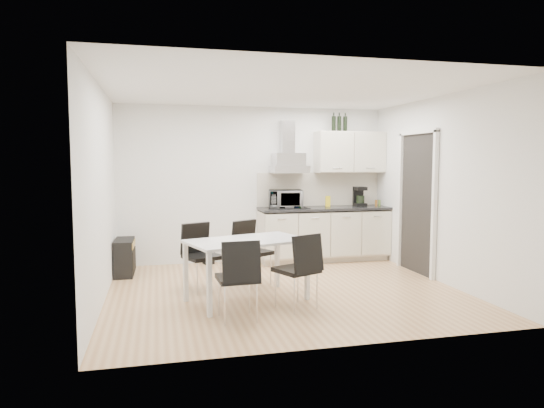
# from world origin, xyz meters

# --- Properties ---
(ground) EXTENTS (4.50, 4.50, 0.00)m
(ground) POSITION_xyz_m (0.00, 0.00, 0.00)
(ground) COLOR tan
(ground) RESTS_ON ground
(wall_back) EXTENTS (4.50, 0.10, 2.60)m
(wall_back) POSITION_xyz_m (0.00, 2.00, 1.30)
(wall_back) COLOR silver
(wall_back) RESTS_ON ground
(wall_front) EXTENTS (4.50, 0.10, 2.60)m
(wall_front) POSITION_xyz_m (0.00, -2.00, 1.30)
(wall_front) COLOR silver
(wall_front) RESTS_ON ground
(wall_left) EXTENTS (0.10, 4.00, 2.60)m
(wall_left) POSITION_xyz_m (-2.25, 0.00, 1.30)
(wall_left) COLOR silver
(wall_left) RESTS_ON ground
(wall_right) EXTENTS (0.10, 4.00, 2.60)m
(wall_right) POSITION_xyz_m (2.25, 0.00, 1.30)
(wall_right) COLOR silver
(wall_right) RESTS_ON ground
(ceiling) EXTENTS (4.50, 4.50, 0.00)m
(ceiling) POSITION_xyz_m (0.00, 0.00, 2.60)
(ceiling) COLOR white
(ceiling) RESTS_ON wall_back
(doorway) EXTENTS (0.08, 1.04, 2.10)m
(doorway) POSITION_xyz_m (2.21, 0.55, 1.05)
(doorway) COLOR white
(doorway) RESTS_ON ground
(kitchenette) EXTENTS (2.22, 0.64, 2.52)m
(kitchenette) POSITION_xyz_m (1.18, 1.73, 0.83)
(kitchenette) COLOR beige
(kitchenette) RESTS_ON ground
(dining_table) EXTENTS (1.58, 1.19, 0.75)m
(dining_table) POSITION_xyz_m (-0.56, -0.34, 0.67)
(dining_table) COLOR white
(dining_table) RESTS_ON ground
(chair_far_left) EXTENTS (0.60, 0.63, 0.88)m
(chair_far_left) POSITION_xyz_m (-1.04, 0.24, 0.44)
(chair_far_left) COLOR black
(chair_far_left) RESTS_ON ground
(chair_far_right) EXTENTS (0.63, 0.65, 0.88)m
(chair_far_right) POSITION_xyz_m (-0.34, 0.38, 0.44)
(chair_far_right) COLOR black
(chair_far_right) RESTS_ON ground
(chair_near_left) EXTENTS (0.47, 0.52, 0.88)m
(chair_near_left) POSITION_xyz_m (-0.79, -1.02, 0.44)
(chair_near_left) COLOR black
(chair_near_left) RESTS_ON ground
(chair_near_right) EXTENTS (0.61, 0.64, 0.88)m
(chair_near_right) POSITION_xyz_m (-0.07, -0.78, 0.44)
(chair_near_right) COLOR black
(chair_near_right) RESTS_ON ground
(guitar_amp) EXTENTS (0.29, 0.65, 0.54)m
(guitar_amp) POSITION_xyz_m (-2.10, 1.41, 0.27)
(guitar_amp) COLOR black
(guitar_amp) RESTS_ON ground
(floor_speaker) EXTENTS (0.19, 0.18, 0.27)m
(floor_speaker) POSITION_xyz_m (-0.79, 1.90, 0.14)
(floor_speaker) COLOR black
(floor_speaker) RESTS_ON ground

